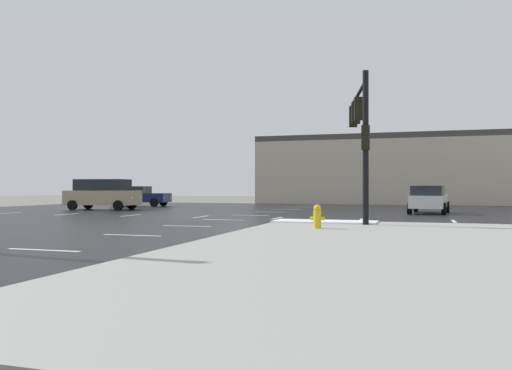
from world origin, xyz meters
TOP-DOWN VIEW (x-y plane):
  - ground_plane at (0.00, 0.00)m, footprint 120.00×120.00m
  - road_asphalt at (0.00, 0.00)m, footprint 44.00×44.00m
  - snow_strip_curbside at (5.00, -4.00)m, footprint 4.00×1.60m
  - lane_markings at (1.20, -1.38)m, footprint 36.15×36.15m
  - traffic_signal_mast at (6.27, -2.99)m, footprint 1.37×5.63m
  - fire_hydrant at (5.26, -7.05)m, footprint 0.48×0.26m
  - strip_building_background at (5.17, 25.08)m, footprint 21.76×8.00m
  - sedan_white at (9.11, 7.11)m, footprint 2.42×4.68m
  - sedan_navy at (-12.67, 12.39)m, footprint 4.64×2.30m
  - suv_tan at (-11.62, 5.85)m, footprint 4.96×2.50m

SIDE VIEW (x-z plane):
  - ground_plane at x=0.00m, z-range 0.00..0.00m
  - road_asphalt at x=0.00m, z-range 0.00..0.02m
  - lane_markings at x=1.20m, z-range 0.02..0.03m
  - snow_strip_curbside at x=5.00m, z-range 0.14..0.20m
  - fire_hydrant at x=5.26m, z-range 0.14..0.93m
  - sedan_white at x=9.11m, z-range 0.06..1.64m
  - sedan_navy at x=-12.67m, z-range 0.06..1.64m
  - suv_tan at x=-11.62m, z-range 0.08..2.11m
  - strip_building_background at x=5.17m, z-range 0.00..6.19m
  - traffic_signal_mast at x=6.27m, z-range 1.25..6.92m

